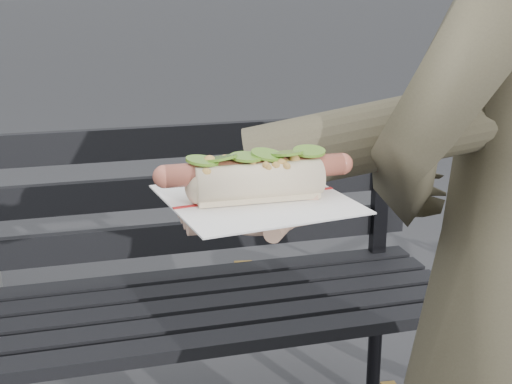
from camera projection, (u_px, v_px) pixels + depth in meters
park_bench at (139, 280)px, 1.72m from camera, size 1.50×0.44×0.88m
held_hotdog at (397, 140)px, 0.88m from camera, size 0.64×0.31×0.20m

